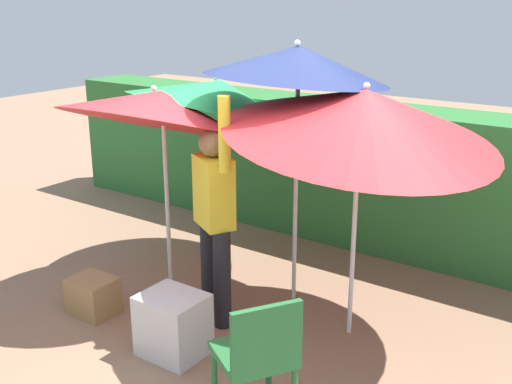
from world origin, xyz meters
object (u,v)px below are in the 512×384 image
umbrella_orange (363,114)px  crate_cardboard (93,296)px  umbrella_navy (219,96)px  person_vendor (214,212)px  umbrella_rainbow (159,108)px  chair_plastic (258,354)px  cooler_box (173,325)px  umbrella_yellow (298,63)px

umbrella_orange → crate_cardboard: umbrella_orange is taller
umbrella_navy → person_vendor: 1.35m
umbrella_rainbow → chair_plastic: bearing=-31.6°
umbrella_rainbow → crate_cardboard: (-0.16, -0.72, -1.50)m
chair_plastic → crate_cardboard: chair_plastic is taller
person_vendor → cooler_box: 0.92m
umbrella_rainbow → chair_plastic: 2.39m
person_vendor → cooler_box: bearing=-83.1°
umbrella_orange → cooler_box: size_ratio=4.45×
umbrella_yellow → person_vendor: bearing=-116.1°
umbrella_orange → umbrella_navy: 1.75m
crate_cardboard → cooler_box: bearing=-4.2°
umbrella_yellow → cooler_box: 2.22m
crate_cardboard → chair_plastic: bearing=-11.0°
cooler_box → crate_cardboard: cooler_box is taller
cooler_box → umbrella_navy: bearing=115.9°
chair_plastic → cooler_box: chair_plastic is taller
umbrella_orange → umbrella_yellow: size_ratio=0.93×
umbrella_orange → umbrella_yellow: bearing=162.1°
umbrella_rainbow → crate_cardboard: size_ratio=5.50×
umbrella_rainbow → chair_plastic: size_ratio=2.32×
cooler_box → crate_cardboard: 0.98m
umbrella_navy → crate_cardboard: size_ratio=5.61×
person_vendor → chair_plastic: person_vendor is taller
umbrella_rainbow → umbrella_navy: 0.73m
umbrella_yellow → chair_plastic: (0.72, -1.58, -1.54)m
umbrella_rainbow → cooler_box: size_ratio=4.35×
umbrella_navy → chair_plastic: 2.76m
umbrella_navy → crate_cardboard: 2.10m
crate_cardboard → person_vendor: bearing=30.3°
umbrella_yellow → chair_plastic: size_ratio=2.55×
chair_plastic → crate_cardboard: size_ratio=2.37×
umbrella_orange → crate_cardboard: 2.68m
umbrella_rainbow → crate_cardboard: umbrella_rainbow is taller
umbrella_orange → chair_plastic: (0.04, -1.36, -1.24)m
umbrella_orange → crate_cardboard: (-1.91, -0.98, -1.60)m
umbrella_navy → cooler_box: umbrella_navy is taller
umbrella_orange → crate_cardboard: size_ratio=5.63×
umbrella_yellow → umbrella_rainbow: bearing=-155.9°
umbrella_navy → person_vendor: (0.67, -0.92, -0.73)m
person_vendor → crate_cardboard: person_vendor is taller
chair_plastic → cooler_box: size_ratio=1.87×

